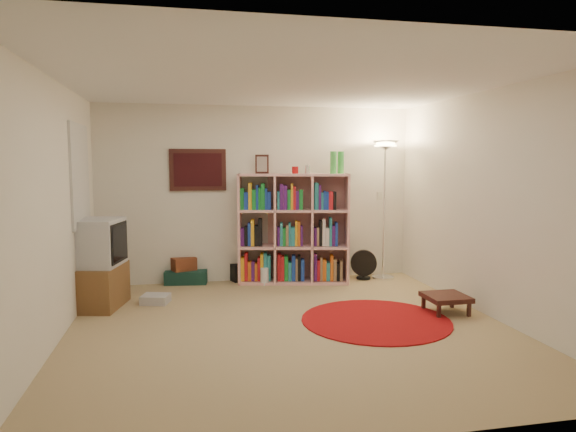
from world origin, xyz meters
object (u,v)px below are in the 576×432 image
at_px(bookshelf, 292,230).
at_px(tv_stand, 99,265).
at_px(floor_lamp, 385,165).
at_px(side_table, 446,298).
at_px(suitcase, 187,276).
at_px(floor_fan, 364,265).

xyz_separation_m(bookshelf, tv_stand, (-2.49, -0.80, -0.24)).
distance_m(bookshelf, tv_stand, 2.63).
distance_m(floor_lamp, tv_stand, 4.09).
bearing_deg(bookshelf, side_table, -41.17).
bearing_deg(tv_stand, suitcase, 58.67).
xyz_separation_m(tv_stand, side_table, (3.89, -1.04, -0.33)).
bearing_deg(suitcase, bookshelf, -2.29).
bearing_deg(floor_fan, suitcase, -168.80).
bearing_deg(bookshelf, floor_lamp, 8.96).
distance_m(tv_stand, suitcase, 1.52).
xyz_separation_m(floor_lamp, tv_stand, (-3.85, -0.74, -1.17)).
bearing_deg(tv_stand, floor_lamp, 23.37).
distance_m(floor_fan, suitcase, 2.56).
xyz_separation_m(floor_lamp, side_table, (0.04, -1.78, -1.50)).
xyz_separation_m(floor_fan, tv_stand, (-3.55, -0.74, 0.29)).
distance_m(floor_lamp, side_table, 2.32).
distance_m(floor_fan, tv_stand, 3.64).
relative_size(floor_lamp, floor_fan, 4.62).
height_order(tv_stand, suitcase, tv_stand).
bearing_deg(floor_lamp, floor_fan, 179.15).
xyz_separation_m(bookshelf, side_table, (1.40, -1.84, -0.57)).
relative_size(suitcase, side_table, 1.37).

